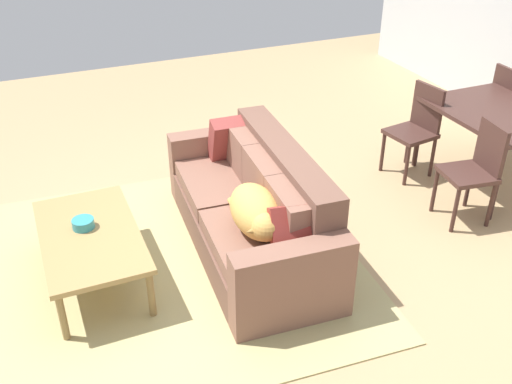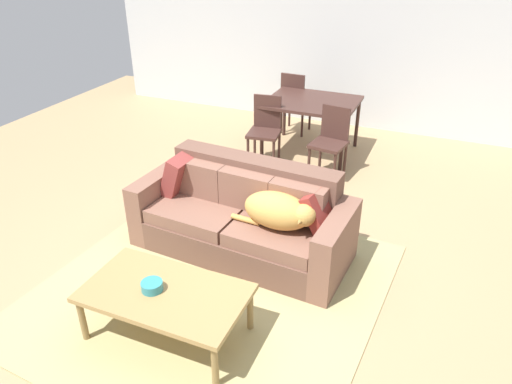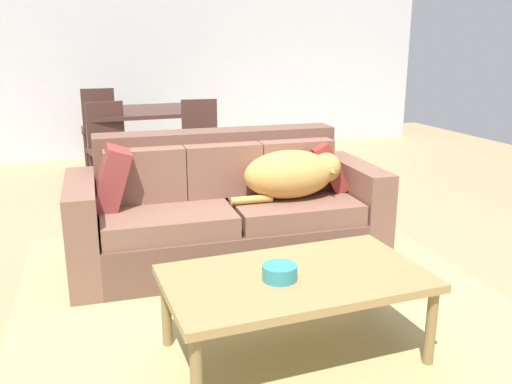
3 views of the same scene
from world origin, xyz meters
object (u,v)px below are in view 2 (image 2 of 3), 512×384
object	(u,v)px
dining_chair_near_left	(265,127)
dining_chair_far_left	(295,100)
couch	(244,218)
dog_on_left_cushion	(280,211)
dining_table	(312,106)
coffee_table	(165,295)
dining_chair_near_right	(331,139)
throw_pillow_by_right_arm	(321,210)
throw_pillow_by_left_arm	(180,174)
bowl_on_coffee_table	(152,286)

from	to	relation	value
dining_chair_near_left	dining_chair_far_left	xyz separation A→B (m)	(0.01, 1.15, 0.03)
couch	dog_on_left_cushion	world-z (taller)	couch
dining_table	dining_chair_far_left	size ratio (longest dim) A/B	1.28
dining_chair_near_left	couch	bearing A→B (deg)	-82.15
dog_on_left_cushion	coffee_table	distance (m)	1.24
dining_chair_near_right	dining_chair_far_left	world-z (taller)	dining_chair_far_left
dog_on_left_cushion	throw_pillow_by_right_arm	distance (m)	0.36
throw_pillow_by_left_arm	dining_chair_far_left	world-z (taller)	dining_chair_far_left
coffee_table	bowl_on_coffee_table	world-z (taller)	bowl_on_coffee_table
dog_on_left_cushion	dining_chair_far_left	xyz separation A→B (m)	(-0.97, 3.25, -0.09)
couch	bowl_on_coffee_table	world-z (taller)	couch
coffee_table	dining_chair_near_left	bearing A→B (deg)	98.83
throw_pillow_by_left_arm	coffee_table	xyz separation A→B (m)	(0.68, -1.38, -0.24)
bowl_on_coffee_table	dining_chair_far_left	bearing A→B (deg)	95.20
dining_table	dining_chair_far_left	distance (m)	0.75
couch	throw_pillow_by_right_arm	xyz separation A→B (m)	(0.75, -0.00, 0.27)
couch	dining_chair_near_right	size ratio (longest dim) A/B	2.39
throw_pillow_by_left_arm	dining_chair_far_left	size ratio (longest dim) A/B	0.43
throw_pillow_by_right_arm	dining_chair_far_left	distance (m)	3.35
dog_on_left_cushion	dining_chair_near_right	distance (m)	2.05
dog_on_left_cushion	coffee_table	xyz separation A→B (m)	(-0.48, -1.12, -0.22)
throw_pillow_by_left_arm	coffee_table	size ratio (longest dim) A/B	0.33
dining_table	dining_chair_near_left	distance (m)	0.74
couch	dining_chair_near_left	bearing A→B (deg)	110.13
dining_chair_near_left	dining_table	bearing A→B (deg)	42.92
dining_chair_near_left	dining_chair_near_right	world-z (taller)	dining_chair_near_left
dog_on_left_cushion	dining_chair_near_left	xyz separation A→B (m)	(-0.98, 2.10, -0.11)
throw_pillow_by_right_arm	dining_chair_near_right	bearing A→B (deg)	102.34
dining_chair_near_left	dining_chair_far_left	bearing A→B (deg)	81.23
bowl_on_coffee_table	dining_chair_far_left	world-z (taller)	dining_chair_far_left
dining_chair_near_right	dining_table	bearing A→B (deg)	133.87
bowl_on_coffee_table	dining_chair_near_left	xyz separation A→B (m)	(-0.41, 3.24, 0.03)
couch	coffee_table	xyz separation A→B (m)	(-0.06, -1.28, 0.05)
coffee_table	dining_table	world-z (taller)	dining_table
throw_pillow_by_left_arm	dining_chair_near_right	bearing A→B (deg)	58.97
bowl_on_coffee_table	dining_table	xyz separation A→B (m)	(0.04, 3.80, 0.21)
coffee_table	dining_chair_far_left	world-z (taller)	dining_chair_far_left
throw_pillow_by_right_arm	dining_chair_far_left	bearing A→B (deg)	112.80
dining_table	dining_chair_near_right	bearing A→B (deg)	-54.24
throw_pillow_by_left_arm	couch	bearing A→B (deg)	-7.74
dining_chair_near_left	dining_chair_far_left	distance (m)	1.15
bowl_on_coffee_table	dining_chair_near_right	world-z (taller)	dining_chair_near_right
coffee_table	throw_pillow_by_left_arm	bearing A→B (deg)	116.15
dining_chair_near_right	dining_chair_far_left	distance (m)	1.49
couch	dining_chair_far_left	distance (m)	3.14
bowl_on_coffee_table	couch	bearing A→B (deg)	83.35
throw_pillow_by_right_arm	dining_table	xyz separation A→B (m)	(-0.86, 2.50, 0.07)
dining_table	dining_chair_far_left	bearing A→B (deg)	127.06
dog_on_left_cushion	bowl_on_coffee_table	size ratio (longest dim) A/B	4.85
dog_on_left_cushion	dining_chair_near_left	bearing A→B (deg)	119.04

